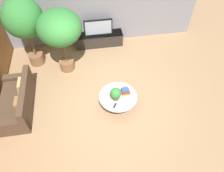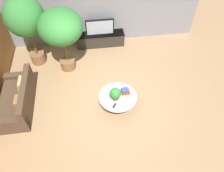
# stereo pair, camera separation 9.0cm
# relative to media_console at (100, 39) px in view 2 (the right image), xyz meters

# --- Properties ---
(ground_plane) EXTENTS (24.00, 24.00, 0.00)m
(ground_plane) POSITION_rel_media_console_xyz_m (-0.05, -2.94, -0.25)
(ground_plane) COLOR #9E7A56
(back_wall_stone) EXTENTS (7.40, 0.12, 3.00)m
(back_wall_stone) POSITION_rel_media_console_xyz_m (-0.05, 0.32, 1.25)
(back_wall_stone) COLOR gray
(back_wall_stone) RESTS_ON ground
(media_console) EXTENTS (1.78, 0.50, 0.47)m
(media_console) POSITION_rel_media_console_xyz_m (0.00, 0.00, 0.00)
(media_console) COLOR #2D2823
(media_console) RESTS_ON ground
(television) EXTENTS (1.02, 0.13, 0.59)m
(television) POSITION_rel_media_console_xyz_m (-0.00, -0.00, 0.52)
(television) COLOR black
(television) RESTS_ON media_console
(coffee_table) EXTENTS (1.09, 1.09, 0.42)m
(coffee_table) POSITION_rel_media_console_xyz_m (0.20, -2.95, 0.05)
(coffee_table) COLOR #756656
(coffee_table) RESTS_ON ground
(couch_by_wall) EXTENTS (0.84, 1.83, 0.84)m
(couch_by_wall) POSITION_rel_media_console_xyz_m (-2.64, -2.58, 0.04)
(couch_by_wall) COLOR #4C3828
(couch_by_wall) RESTS_ON ground
(potted_palm_tall) EXTENTS (1.19, 1.19, 2.39)m
(potted_palm_tall) POSITION_rel_media_console_xyz_m (-2.26, -0.66, 1.44)
(potted_palm_tall) COLOR brown
(potted_palm_tall) RESTS_ON ground
(potted_palm_corner) EXTENTS (1.32, 1.32, 2.16)m
(potted_palm_corner) POSITION_rel_media_console_xyz_m (-1.22, -1.11, 1.32)
(potted_palm_corner) COLOR brown
(potted_palm_corner) RESTS_ON ground
(potted_plant_tabletop) EXTENTS (0.31, 0.31, 0.41)m
(potted_plant_tabletop) POSITION_rel_media_console_xyz_m (0.12, -3.03, 0.41)
(potted_plant_tabletop) COLOR brown
(potted_plant_tabletop) RESTS_ON coffee_table
(book_stack) EXTENTS (0.24, 0.28, 0.13)m
(book_stack) POSITION_rel_media_console_xyz_m (0.43, -2.84, 0.24)
(book_stack) COLOR gold
(book_stack) RESTS_ON coffee_table
(remote_black) EXTENTS (0.12, 0.16, 0.02)m
(remote_black) POSITION_rel_media_console_xyz_m (0.05, -3.26, 0.19)
(remote_black) COLOR black
(remote_black) RESTS_ON coffee_table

